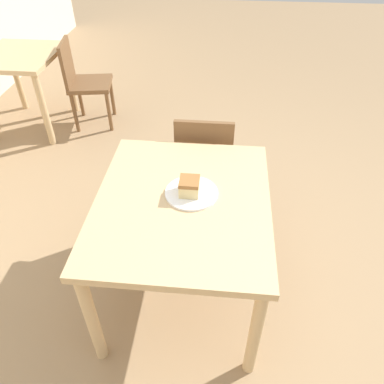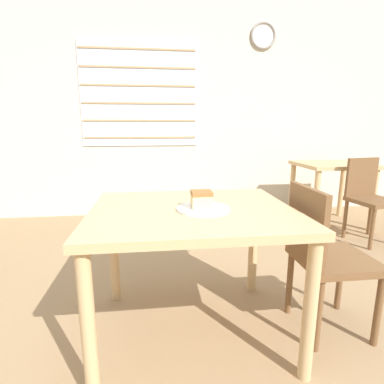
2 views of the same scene
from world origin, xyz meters
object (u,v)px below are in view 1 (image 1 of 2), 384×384
object	(u,v)px
dining_table_far	(22,69)
chair_far_corner	(83,80)
chair_near_window	(204,161)
cake_slice	(189,187)
plate	(191,193)
dining_table_near	(183,214)

from	to	relation	value
dining_table_far	chair_far_corner	bearing A→B (deg)	-80.73
chair_near_window	cake_slice	size ratio (longest dim) A/B	8.01
chair_near_window	cake_slice	xyz separation A→B (m)	(-0.67, 0.03, 0.32)
dining_table_far	plate	size ratio (longest dim) A/B	2.84
chair_near_window	cake_slice	bearing A→B (deg)	87.12
plate	cake_slice	world-z (taller)	cake_slice
chair_far_corner	plate	bearing A→B (deg)	-156.34
dining_table_near	cake_slice	xyz separation A→B (m)	(0.04, -0.03, 0.15)
dining_table_far	cake_slice	xyz separation A→B (m)	(-1.79, -1.73, 0.18)
chair_near_window	plate	bearing A→B (deg)	87.92
dining_table_near	dining_table_far	distance (m)	2.49
dining_table_near	chair_far_corner	size ratio (longest dim) A/B	1.26
dining_table_near	dining_table_far	world-z (taller)	dining_table_far
chair_far_corner	plate	xyz separation A→B (m)	(-1.86, -1.22, 0.27)
plate	chair_far_corner	bearing A→B (deg)	33.17
chair_near_window	chair_far_corner	xyz separation A→B (m)	(1.20, 1.24, 0.00)
cake_slice	dining_table_far	bearing A→B (deg)	44.10
dining_table_far	plate	bearing A→B (deg)	-135.54
dining_table_near	plate	xyz separation A→B (m)	(0.05, -0.04, 0.10)
chair_far_corner	cake_slice	size ratio (longest dim) A/B	8.01
dining_table_far	chair_near_window	size ratio (longest dim) A/B	0.93
dining_table_near	dining_table_far	size ratio (longest dim) A/B	1.36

